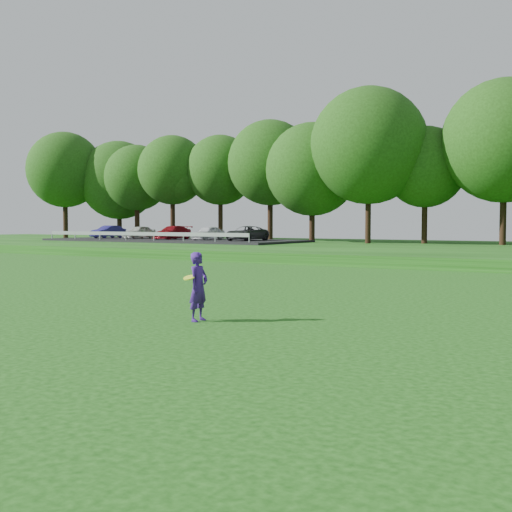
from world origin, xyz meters
The scene contains 6 objects.
ground centered at (0.00, 0.00, 0.00)m, with size 140.00×140.00×0.00m, color #113E0C.
berm centered at (0.00, 34.00, 0.30)m, with size 130.00×30.00×0.60m, color #113E0C.
walking_path centered at (0.00, 20.00, 0.02)m, with size 130.00×1.60×0.04m, color gray.
treeline centered at (0.00, 38.00, 8.10)m, with size 104.00×7.00×15.00m, color #1A3C0E, non-canonical shape.
parking_lot centered at (-23.51, 32.81, 1.03)m, with size 24.00×9.00×1.38m.
woman centered at (4.21, 0.55, 0.80)m, with size 0.44×0.65×1.60m.
Camera 1 is at (13.27, -11.08, 2.27)m, focal length 45.00 mm.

